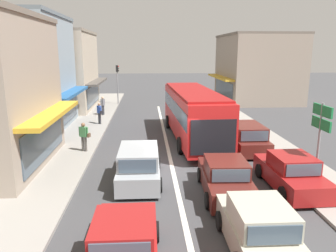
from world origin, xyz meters
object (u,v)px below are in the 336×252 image
object	(u,v)px
pedestrian_with_handbag_near	(99,112)
city_bus	(193,111)
pedestrian_far_walker	(84,135)
hatchback_adjacent_lane_lead	(258,228)
wagon_queue_far_back	(139,165)
directional_road_sign	(321,125)
pedestrian_browsing_midblock	(103,104)
sedan_behind_bus_near	(124,247)
parked_sedan_kerb_front	(291,173)
parked_sedan_kerb_third	(224,119)
traffic_light_downstreet	(117,78)
sedan_behind_bus_mid	(225,178)
parked_wagon_kerb_second	(245,138)

from	to	relation	value
pedestrian_with_handbag_near	city_bus	bearing A→B (deg)	-34.26
pedestrian_far_walker	hatchback_adjacent_lane_lead	bearing A→B (deg)	-55.63
wagon_queue_far_back	pedestrian_with_handbag_near	size ratio (longest dim) A/B	2.77
directional_road_sign	pedestrian_with_handbag_near	size ratio (longest dim) A/B	2.21
city_bus	hatchback_adjacent_lane_lead	xyz separation A→B (m)	(0.13, -12.30, -1.17)
pedestrian_browsing_midblock	pedestrian_with_handbag_near	bearing A→B (deg)	-86.78
sedan_behind_bus_near	pedestrian_with_handbag_near	size ratio (longest dim) A/B	2.59
wagon_queue_far_back	parked_sedan_kerb_front	size ratio (longest dim) A/B	1.07
hatchback_adjacent_lane_lead	parked_sedan_kerb_third	bearing A→B (deg)	80.14
hatchback_adjacent_lane_lead	traffic_light_downstreet	size ratio (longest dim) A/B	0.89
sedan_behind_bus_mid	parked_sedan_kerb_front	size ratio (longest dim) A/B	1.01
city_bus	wagon_queue_far_back	world-z (taller)	city_bus
parked_wagon_kerb_second	parked_sedan_kerb_third	xyz separation A→B (m)	(0.11, 5.78, -0.08)
directional_road_sign	parked_wagon_kerb_second	bearing A→B (deg)	104.06
pedestrian_with_handbag_near	traffic_light_downstreet	bearing A→B (deg)	86.54
sedan_behind_bus_near	traffic_light_downstreet	distance (m)	27.53
parked_sedan_kerb_third	pedestrian_far_walker	size ratio (longest dim) A/B	2.61
traffic_light_downstreet	pedestrian_far_walker	xyz separation A→B (m)	(-0.48, -17.09, -1.79)
wagon_queue_far_back	hatchback_adjacent_lane_lead	bearing A→B (deg)	-57.55
hatchback_adjacent_lane_lead	wagon_queue_far_back	world-z (taller)	wagon_queue_far_back
pedestrian_browsing_midblock	sedan_behind_bus_near	bearing A→B (deg)	-81.39
directional_road_sign	pedestrian_with_handbag_near	world-z (taller)	directional_road_sign
wagon_queue_far_back	pedestrian_browsing_midblock	distance (m)	15.40
traffic_light_downstreet	sedan_behind_bus_near	bearing A→B (deg)	-85.03
hatchback_adjacent_lane_lead	sedan_behind_bus_mid	distance (m)	3.88
city_bus	sedan_behind_bus_mid	size ratio (longest dim) A/B	2.56
hatchback_adjacent_lane_lead	parked_sedan_kerb_front	size ratio (longest dim) A/B	0.88
hatchback_adjacent_lane_lead	pedestrian_far_walker	bearing A→B (deg)	124.37
parked_wagon_kerb_second	sedan_behind_bus_near	bearing A→B (deg)	-121.52
directional_road_sign	city_bus	bearing A→B (deg)	117.02
parked_sedan_kerb_front	parked_wagon_kerb_second	world-z (taller)	parked_wagon_kerb_second
parked_sedan_kerb_third	pedestrian_far_walker	distance (m)	11.01
pedestrian_with_handbag_near	wagon_queue_far_back	bearing A→B (deg)	-73.98
pedestrian_far_walker	wagon_queue_far_back	bearing A→B (deg)	-53.24
parked_sedan_kerb_third	traffic_light_downstreet	distance (m)	14.45
directional_road_sign	pedestrian_with_handbag_near	bearing A→B (deg)	130.51
sedan_behind_bus_near	wagon_queue_far_back	bearing A→B (deg)	87.45
traffic_light_downstreet	pedestrian_with_handbag_near	size ratio (longest dim) A/B	2.58
wagon_queue_far_back	parked_wagon_kerb_second	xyz separation A→B (m)	(6.07, 4.28, 0.00)
wagon_queue_far_back	parked_sedan_kerb_front	world-z (taller)	wagon_queue_far_back
pedestrian_with_handbag_near	pedestrian_browsing_midblock	size ratio (longest dim) A/B	1.00
traffic_light_downstreet	hatchback_adjacent_lane_lead	bearing A→B (deg)	-77.09
hatchback_adjacent_lane_lead	sedan_behind_bus_mid	size ratio (longest dim) A/B	0.87
sedan_behind_bus_near	directional_road_sign	bearing A→B (deg)	32.29
city_bus	parked_wagon_kerb_second	size ratio (longest dim) A/B	2.43
parked_sedan_kerb_front	directional_road_sign	xyz separation A→B (m)	(1.09, 0.03, 2.04)
parked_sedan_kerb_third	city_bus	bearing A→B (deg)	-131.28
wagon_queue_far_back	parked_sedan_kerb_front	distance (m)	6.46
pedestrian_with_handbag_near	pedestrian_browsing_midblock	xyz separation A→B (m)	(-0.21, 3.68, -0.00)
pedestrian_far_walker	pedestrian_with_handbag_near	bearing A→B (deg)	90.97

